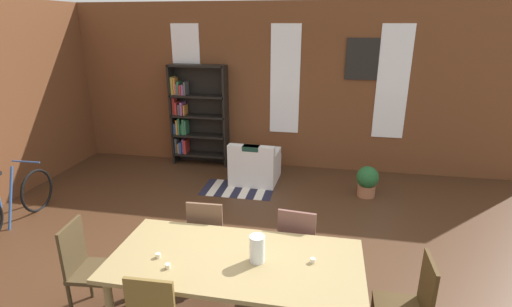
{
  "coord_description": "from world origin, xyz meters",
  "views": [
    {
      "loc": [
        0.81,
        -3.37,
        2.7
      ],
      "look_at": [
        -0.11,
        1.46,
        1.01
      ],
      "focal_mm": 26.75,
      "sensor_mm": 36.0,
      "label": 1
    }
  ],
  "objects_px": {
    "dining_chair_far_left": "(209,235)",
    "bookshelf_tall": "(195,115)",
    "armchair_white": "(255,166)",
    "bicycle_second": "(11,204)",
    "potted_plant_by_shelf": "(367,181)",
    "dining_table": "(236,266)",
    "dining_chair_head_left": "(87,266)",
    "dining_chair_far_right": "(298,244)",
    "dining_chair_head_right": "(410,305)",
    "vase_on_table": "(257,249)"
  },
  "relations": [
    {
      "from": "dining_chair_far_left",
      "to": "bookshelf_tall",
      "type": "height_order",
      "value": "bookshelf_tall"
    },
    {
      "from": "dining_chair_head_right",
      "to": "armchair_white",
      "type": "relative_size",
      "value": 1.14
    },
    {
      "from": "vase_on_table",
      "to": "bookshelf_tall",
      "type": "bearing_deg",
      "value": 115.85
    },
    {
      "from": "vase_on_table",
      "to": "potted_plant_by_shelf",
      "type": "distance_m",
      "value": 3.51
    },
    {
      "from": "dining_chair_head_left",
      "to": "bookshelf_tall",
      "type": "relative_size",
      "value": 0.48
    },
    {
      "from": "vase_on_table",
      "to": "dining_chair_head_right",
      "type": "bearing_deg",
      "value": 0.02
    },
    {
      "from": "dining_chair_far_left",
      "to": "dining_chair_head_left",
      "type": "distance_m",
      "value": 1.22
    },
    {
      "from": "dining_chair_far_left",
      "to": "dining_chair_head_left",
      "type": "bearing_deg",
      "value": -142.64
    },
    {
      "from": "dining_chair_head_right",
      "to": "armchair_white",
      "type": "height_order",
      "value": "dining_chair_head_right"
    },
    {
      "from": "bookshelf_tall",
      "to": "dining_chair_head_right",
      "type": "bearing_deg",
      "value": -51.84
    },
    {
      "from": "dining_chair_head_right",
      "to": "potted_plant_by_shelf",
      "type": "distance_m",
      "value": 3.24
    },
    {
      "from": "vase_on_table",
      "to": "dining_chair_far_left",
      "type": "bearing_deg",
      "value": 132.6
    },
    {
      "from": "dining_table",
      "to": "dining_chair_far_right",
      "type": "xyz_separation_m",
      "value": [
        0.48,
        0.74,
        -0.19
      ]
    },
    {
      "from": "dining_table",
      "to": "dining_chair_head_left",
      "type": "height_order",
      "value": "dining_chair_head_left"
    },
    {
      "from": "dining_chair_far_left",
      "to": "dining_chair_head_right",
      "type": "bearing_deg",
      "value": -20.7
    },
    {
      "from": "dining_chair_far_left",
      "to": "bookshelf_tall",
      "type": "relative_size",
      "value": 0.48
    },
    {
      "from": "dining_chair_far_left",
      "to": "dining_chair_head_right",
      "type": "relative_size",
      "value": 1.0
    },
    {
      "from": "dining_chair_far_right",
      "to": "bookshelf_tall",
      "type": "distance_m",
      "value": 4.22
    },
    {
      "from": "vase_on_table",
      "to": "dining_chair_head_left",
      "type": "bearing_deg",
      "value": -179.75
    },
    {
      "from": "vase_on_table",
      "to": "bicycle_second",
      "type": "distance_m",
      "value": 3.97
    },
    {
      "from": "dining_chair_head_right",
      "to": "vase_on_table",
      "type": "bearing_deg",
      "value": -179.98
    },
    {
      "from": "vase_on_table",
      "to": "dining_chair_head_right",
      "type": "height_order",
      "value": "vase_on_table"
    },
    {
      "from": "bookshelf_tall",
      "to": "vase_on_table",
      "type": "bearing_deg",
      "value": -64.15
    },
    {
      "from": "dining_table",
      "to": "bicycle_second",
      "type": "height_order",
      "value": "bicycle_second"
    },
    {
      "from": "dining_chair_far_left",
      "to": "armchair_white",
      "type": "height_order",
      "value": "dining_chair_far_left"
    },
    {
      "from": "armchair_white",
      "to": "dining_chair_head_left",
      "type": "bearing_deg",
      "value": -105.11
    },
    {
      "from": "bookshelf_tall",
      "to": "armchair_white",
      "type": "xyz_separation_m",
      "value": [
        1.34,
        -0.71,
        -0.71
      ]
    },
    {
      "from": "dining_chair_head_left",
      "to": "dining_chair_head_right",
      "type": "height_order",
      "value": "same"
    },
    {
      "from": "dining_chair_head_left",
      "to": "dining_table",
      "type": "bearing_deg",
      "value": 0.29
    },
    {
      "from": "dining_chair_far_right",
      "to": "dining_chair_head_right",
      "type": "distance_m",
      "value": 1.22
    },
    {
      "from": "vase_on_table",
      "to": "dining_chair_far_right",
      "type": "relative_size",
      "value": 0.25
    },
    {
      "from": "dining_chair_far_left",
      "to": "dining_chair_head_right",
      "type": "xyz_separation_m",
      "value": [
        1.95,
        -0.74,
        0.0
      ]
    },
    {
      "from": "bookshelf_tall",
      "to": "bicycle_second",
      "type": "distance_m",
      "value": 3.42
    },
    {
      "from": "dining_table",
      "to": "dining_chair_far_left",
      "type": "relative_size",
      "value": 2.29
    },
    {
      "from": "dining_chair_head_left",
      "to": "bicycle_second",
      "type": "xyz_separation_m",
      "value": [
        -2.06,
        1.31,
        -0.18
      ]
    },
    {
      "from": "bookshelf_tall",
      "to": "bicycle_second",
      "type": "xyz_separation_m",
      "value": [
        -1.66,
        -2.91,
        -0.66
      ]
    },
    {
      "from": "dining_chair_far_left",
      "to": "armchair_white",
      "type": "relative_size",
      "value": 1.14
    },
    {
      "from": "dining_chair_far_right",
      "to": "armchair_white",
      "type": "xyz_separation_m",
      "value": [
        -0.99,
        2.77,
        -0.23
      ]
    },
    {
      "from": "armchair_white",
      "to": "bicycle_second",
      "type": "height_order",
      "value": "bicycle_second"
    },
    {
      "from": "dining_chair_head_left",
      "to": "potted_plant_by_shelf",
      "type": "height_order",
      "value": "dining_chair_head_left"
    },
    {
      "from": "dining_table",
      "to": "dining_chair_far_left",
      "type": "height_order",
      "value": "dining_chair_far_left"
    },
    {
      "from": "dining_chair_far_right",
      "to": "armchair_white",
      "type": "height_order",
      "value": "dining_chair_far_right"
    },
    {
      "from": "dining_chair_head_left",
      "to": "bicycle_second",
      "type": "height_order",
      "value": "dining_chair_head_left"
    },
    {
      "from": "dining_table",
      "to": "armchair_white",
      "type": "distance_m",
      "value": 3.57
    },
    {
      "from": "dining_chair_head_left",
      "to": "armchair_white",
      "type": "distance_m",
      "value": 3.65
    },
    {
      "from": "dining_chair_far_left",
      "to": "dining_chair_far_right",
      "type": "height_order",
      "value": "same"
    },
    {
      "from": "dining_chair_far_left",
      "to": "potted_plant_by_shelf",
      "type": "distance_m",
      "value": 3.14
    },
    {
      "from": "dining_chair_far_left",
      "to": "potted_plant_by_shelf",
      "type": "bearing_deg",
      "value": 52.83
    },
    {
      "from": "dining_table",
      "to": "dining_chair_head_left",
      "type": "xyz_separation_m",
      "value": [
        -1.46,
        -0.01,
        -0.19
      ]
    },
    {
      "from": "bookshelf_tall",
      "to": "potted_plant_by_shelf",
      "type": "xyz_separation_m",
      "value": [
        3.26,
        -0.98,
        -0.72
      ]
    }
  ]
}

